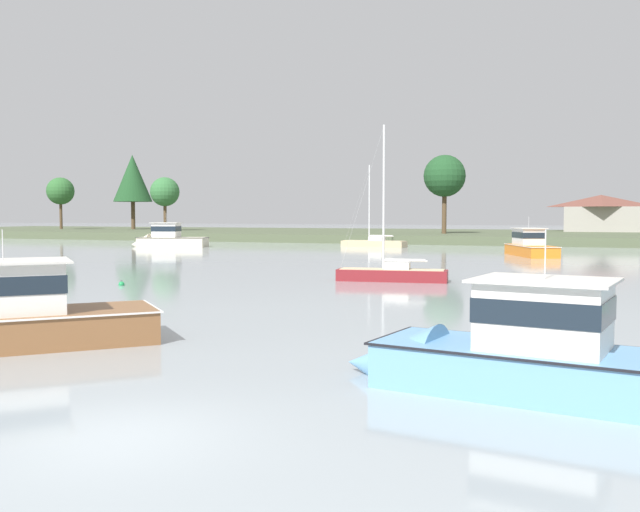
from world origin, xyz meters
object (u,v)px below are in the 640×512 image
object	(u,v)px
cruiser_cream	(165,241)
mooring_buoy_green	(122,284)
sailboat_sand	(374,245)
sailboat_maroon	(392,278)
cruiser_skyblue	(525,369)
cruiser_orange	(528,249)

from	to	relation	value
cruiser_cream	mooring_buoy_green	xyz separation A→B (m)	(23.30, -40.70, -0.62)
mooring_buoy_green	sailboat_sand	bearing A→B (deg)	89.10
sailboat_sand	mooring_buoy_green	bearing A→B (deg)	-90.90
sailboat_maroon	sailboat_sand	distance (m)	43.49
cruiser_skyblue	mooring_buoy_green	bearing A→B (deg)	143.71
cruiser_skyblue	cruiser_orange	xyz separation A→B (m)	(-3.21, 53.96, 0.11)
sailboat_maroon	sailboat_sand	bearing A→B (deg)	107.03
cruiser_cream	cruiser_orange	xyz separation A→B (m)	(42.67, -3.34, -0.03)
cruiser_cream	sailboat_sand	xyz separation A→B (m)	(24.07, 8.43, -0.46)
cruiser_skyblue	cruiser_cream	bearing A→B (deg)	128.69
cruiser_skyblue	cruiser_orange	distance (m)	54.05
cruiser_skyblue	mooring_buoy_green	world-z (taller)	cruiser_skyblue
sailboat_sand	cruiser_skyblue	distance (m)	69.25
sailboat_maroon	cruiser_orange	bearing A→B (deg)	78.87
sailboat_sand	cruiser_cream	bearing A→B (deg)	-160.69
sailboat_maroon	sailboat_sand	size ratio (longest dim) A/B	0.93
cruiser_cream	cruiser_skyblue	size ratio (longest dim) A/B	0.98
cruiser_skyblue	sailboat_sand	bearing A→B (deg)	108.36
sailboat_maroon	mooring_buoy_green	xyz separation A→B (m)	(-13.51, -7.55, -0.15)
sailboat_sand	mooring_buoy_green	world-z (taller)	sailboat_sand
cruiser_cream	mooring_buoy_green	size ratio (longest dim) A/B	25.80
sailboat_maroon	sailboat_sand	world-z (taller)	sailboat_sand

